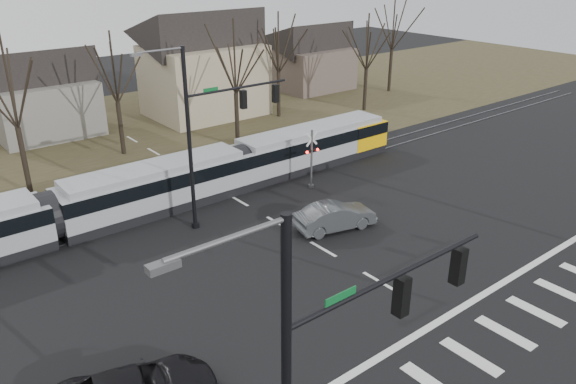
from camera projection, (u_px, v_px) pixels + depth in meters
ground at (411, 300)px, 25.50m from camera, size 140.00×140.00×0.00m
grass_verge at (122, 134)px, 48.46m from camera, size 140.00×28.00×0.01m
crosswalk at (489, 344)px, 22.63m from camera, size 27.00×2.60×0.01m
stop_line at (444, 318)px, 24.21m from camera, size 28.00×0.35×0.01m
lane_dashes at (222, 191)px, 36.98m from camera, size 0.18×30.00×0.01m
rail_pair at (224, 192)px, 36.82m from camera, size 90.00×1.52×0.06m
tram at (154, 186)px, 33.66m from camera, size 38.21×2.84×2.90m
sedan at (335, 216)px, 31.70m from camera, size 3.71×5.43×1.55m
signal_pole_near_left at (340, 370)px, 12.98m from camera, size 9.28×0.44×10.20m
signal_pole_far at (214, 126)px, 30.82m from camera, size 9.28×0.44×10.20m
rail_crossing_signal at (312, 161)px, 36.79m from camera, size 1.08×0.36×4.00m
tree_row at (171, 85)px, 43.31m from camera, size 59.20×7.20×10.00m
house_b at (40, 88)px, 46.89m from camera, size 8.64×7.56×7.65m
house_c at (203, 59)px, 52.24m from camera, size 10.80×8.64×10.10m
house_d at (311, 53)px, 62.76m from camera, size 8.64×7.56×7.65m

